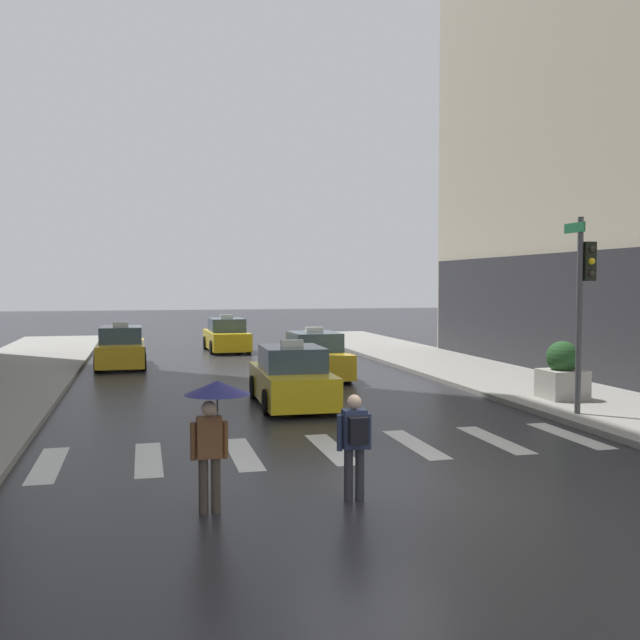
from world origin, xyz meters
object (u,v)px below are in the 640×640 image
Objects in this scene: taxi_lead at (292,379)px; pedestrian_with_backpack at (355,439)px; planter_near_corner at (562,373)px; taxi_fourth at (226,337)px; taxi_second at (314,357)px; pedestrian_with_umbrella at (214,410)px; taxi_third at (121,349)px; traffic_light_pole at (583,287)px.

taxi_lead is 8.92m from pedestrian_with_backpack.
taxi_fourth is at bearing 112.39° from planter_near_corner.
taxi_second is at bearing 127.68° from planter_near_corner.
pedestrian_with_umbrella is at bearing -144.60° from planter_near_corner.
planter_near_corner is (12.12, -12.06, 0.15)m from taxi_third.
pedestrian_with_backpack is 1.03× the size of planter_near_corner.
taxi_fourth is 25.19m from pedestrian_with_umbrella.
pedestrian_with_umbrella is 1.21× the size of planter_near_corner.
taxi_fourth is at bearing 88.05° from pedestrian_with_backpack.
taxi_lead is 1.01× the size of taxi_third.
pedestrian_with_umbrella is at bearing -179.33° from pedestrian_with_backpack.
planter_near_corner is at bearing 35.40° from pedestrian_with_umbrella.
pedestrian_with_umbrella is (1.85, -19.36, 0.79)m from taxi_third.
traffic_light_pole reaches higher than taxi_fourth.
taxi_third is 2.84× the size of planter_near_corner.
pedestrian_with_umbrella is (-9.44, -5.15, -1.74)m from traffic_light_pole.
taxi_lead is 9.41m from pedestrian_with_umbrella.
pedestrian_with_backpack is at bearing -144.98° from traffic_light_pole.
taxi_second is at bearing -80.06° from taxi_fourth.
taxi_lead is at bearing -65.33° from taxi_third.
taxi_lead is 2.36× the size of pedestrian_with_umbrella.
planter_near_corner is at bearing 41.78° from pedestrian_with_backpack.
taxi_lead reaches higher than planter_near_corner.
taxi_third is 17.10m from planter_near_corner.
planter_near_corner is at bearing -12.33° from taxi_lead.
taxi_second is 10.84m from taxi_fourth.
taxi_second is at bearing 116.58° from traffic_light_pole.
taxi_second is 8.39m from taxi_third.
taxi_lead is at bearing 71.64° from pedestrian_with_umbrella.
pedestrian_with_backpack is at bearing -100.78° from taxi_second.
traffic_light_pole is 18.33m from taxi_third.
taxi_third is at bearing 128.47° from traffic_light_pole.
taxi_fourth is at bearing 89.90° from taxi_lead.
traffic_light_pole is at bearing -63.42° from taxi_second.
pedestrian_with_umbrella reaches higher than pedestrian_with_backpack.
taxi_third is 2.35× the size of pedestrian_with_umbrella.
traffic_light_pole is 1.05× the size of taxi_lead.
taxi_fourth is (4.83, 5.64, 0.00)m from taxi_third.
taxi_fourth is 2.36× the size of pedestrian_with_umbrella.
taxi_fourth is at bearing 108.02° from traffic_light_pole.
traffic_light_pole is at bearing 35.02° from pedestrian_with_backpack.
taxi_third is 19.74m from pedestrian_with_backpack.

